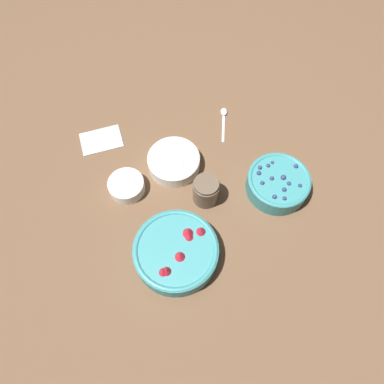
{
  "coord_description": "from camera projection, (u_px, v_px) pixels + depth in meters",
  "views": [
    {
      "loc": [
        -0.21,
        -0.54,
        1.0
      ],
      "look_at": [
        -0.05,
        -0.06,
        0.04
      ],
      "focal_mm": 35.0,
      "sensor_mm": 36.0,
      "label": 1
    }
  ],
  "objects": [
    {
      "name": "bowl_blueberries",
      "position": [
        278.0,
        183.0,
        1.1
      ],
      "size": [
        0.18,
        0.18,
        0.07
      ],
      "color": "teal",
      "rests_on": "ground_plane"
    },
    {
      "name": "spoon",
      "position": [
        224.0,
        118.0,
        1.25
      ],
      "size": [
        0.07,
        0.13,
        0.01
      ],
      "color": "silver",
      "rests_on": "ground_plane"
    },
    {
      "name": "jar_chocolate",
      "position": [
        206.0,
        191.0,
        1.08
      ],
      "size": [
        0.08,
        0.08,
        0.09
      ],
      "color": "brown",
      "rests_on": "ground_plane"
    },
    {
      "name": "napkin",
      "position": [
        101.0,
        140.0,
        1.21
      ],
      "size": [
        0.13,
        0.09,
        0.01
      ],
      "color": "#B2BCC6",
      "rests_on": "ground_plane"
    },
    {
      "name": "bowl_cream",
      "position": [
        126.0,
        185.0,
        1.11
      ],
      "size": [
        0.11,
        0.11,
        0.05
      ],
      "color": "silver",
      "rests_on": "ground_plane"
    },
    {
      "name": "ground_plane",
      "position": [
        202.0,
        175.0,
        1.15
      ],
      "size": [
        4.0,
        4.0,
        0.0
      ],
      "primitive_type": "plane",
      "color": "brown"
    },
    {
      "name": "bowl_strawberries",
      "position": [
        176.0,
        252.0,
        1.0
      ],
      "size": [
        0.23,
        0.23,
        0.08
      ],
      "color": "teal",
      "rests_on": "ground_plane"
    },
    {
      "name": "bowl_bananas",
      "position": [
        174.0,
        161.0,
        1.14
      ],
      "size": [
        0.16,
        0.16,
        0.05
      ],
      "color": "silver",
      "rests_on": "ground_plane"
    }
  ]
}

